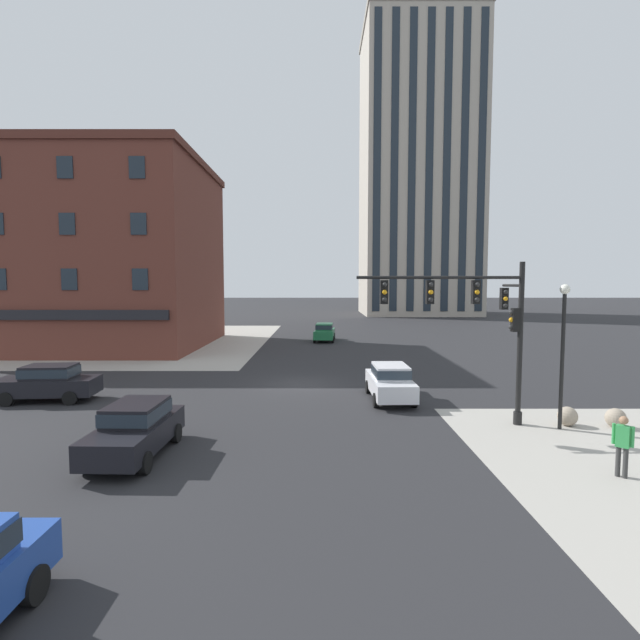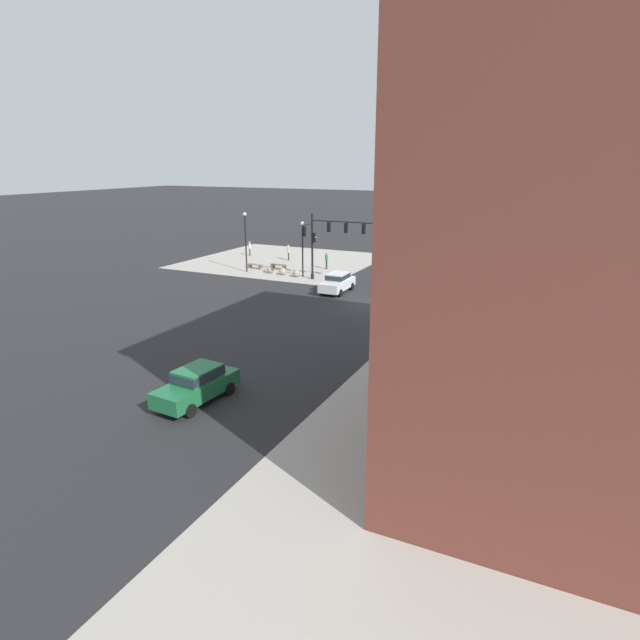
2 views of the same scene
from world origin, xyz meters
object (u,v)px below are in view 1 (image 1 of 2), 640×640
bollard_sphere_curb_a (570,417)px  car_main_northbound_far (138,427)px  car_cross_eastbound (326,331)px  bollard_sphere_curb_b (618,418)px  pedestrian_near_bench (625,443)px  traffic_signal_main (484,317)px  car_main_southbound_near (50,381)px  street_lamp_corner_near (565,339)px  car_main_northbound_near (392,381)px

bollard_sphere_curb_a → car_main_northbound_far: bearing=-168.2°
car_main_northbound_far → car_cross_eastbound: same height
bollard_sphere_curb_b → car_cross_eastbound: bearing=111.5°
bollard_sphere_curb_b → pedestrian_near_bench: size_ratio=0.42×
traffic_signal_main → bollard_sphere_curb_a: bearing=-5.9°
traffic_signal_main → car_main_southbound_near: traffic_signal_main is taller
traffic_signal_main → bollard_sphere_curb_b: size_ratio=8.72×
street_lamp_corner_near → car_main_northbound_far: 15.20m
traffic_signal_main → car_main_southbound_near: 19.32m
bollard_sphere_curb_a → car_main_northbound_near: bearing=147.0°
bollard_sphere_curb_a → pedestrian_near_bench: bearing=-101.7°
bollard_sphere_curb_b → bollard_sphere_curb_a: bearing=171.8°
bollard_sphere_curb_b → car_main_northbound_near: bearing=151.6°
car_main_northbound_far → car_cross_eastbound: 30.77m
bollard_sphere_curb_a → car_main_southbound_near: (-21.99, 3.83, 0.55)m
traffic_signal_main → car_cross_eastbound: 27.42m
traffic_signal_main → bollard_sphere_curb_b: 6.26m
pedestrian_near_bench → car_main_southbound_near: 22.71m
bollard_sphere_curb_a → car_main_northbound_far: (-15.24, -3.20, 0.55)m
traffic_signal_main → bollard_sphere_curb_b: (4.95, -0.58, -3.78)m
car_main_southbound_near → car_cross_eastbound: 26.50m
bollard_sphere_curb_a → car_cross_eastbound: (-9.03, 26.95, 0.55)m
traffic_signal_main → street_lamp_corner_near: size_ratio=1.18×
street_lamp_corner_near → car_cross_eastbound: 28.76m
bollard_sphere_curb_a → bollard_sphere_curb_b: 1.70m
car_main_southbound_near → car_main_northbound_far: bearing=-46.1°
car_main_southbound_near → car_cross_eastbound: bearing=60.7°
car_main_southbound_near → traffic_signal_main: bearing=-10.6°
street_lamp_corner_near → traffic_signal_main: bearing=164.9°
traffic_signal_main → car_main_northbound_far: (-11.97, -3.53, -3.23)m
pedestrian_near_bench → car_cross_eastbound: 32.82m
traffic_signal_main → car_main_northbound_far: size_ratio=1.44×
traffic_signal_main → car_main_northbound_near: (-2.92, 3.68, -3.23)m
bollard_sphere_curb_b → car_main_northbound_far: car_main_northbound_far is taller
traffic_signal_main → bollard_sphere_curb_b: traffic_signal_main is taller
pedestrian_near_bench → street_lamp_corner_near: (0.51, 4.46, 2.38)m
car_main_northbound_near → bollard_sphere_curb_a: bearing=-33.0°
bollard_sphere_curb_b → car_cross_eastbound: (-10.72, 27.19, 0.55)m
car_main_northbound_near → car_cross_eastbound: bearing=97.1°
bollard_sphere_curb_b → car_cross_eastbound: size_ratio=0.16×
car_main_northbound_far → bollard_sphere_curb_a: bearing=11.8°
traffic_signal_main → bollard_sphere_curb_a: traffic_signal_main is taller
car_main_northbound_near → car_main_northbound_far: (-9.05, -7.22, 0.00)m
bollard_sphere_curb_a → pedestrian_near_bench: 5.02m
bollard_sphere_curb_b → car_main_southbound_near: bearing=170.3°
street_lamp_corner_near → car_main_northbound_far: bearing=-169.3°
bollard_sphere_curb_a → bollard_sphere_curb_b: same height
car_main_northbound_near → traffic_signal_main: bearing=-51.6°
bollard_sphere_curb_a → street_lamp_corner_near: 3.08m
bollard_sphere_curb_a → car_cross_eastbound: 28.42m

